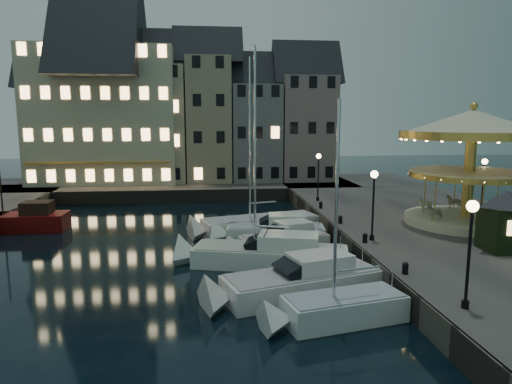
{
  "coord_description": "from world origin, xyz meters",
  "views": [
    {
      "loc": [
        -2.46,
        -24.51,
        8.39
      ],
      "look_at": [
        1.0,
        8.0,
        3.2
      ],
      "focal_mm": 32.0,
      "sensor_mm": 36.0,
      "label": 1
    }
  ],
  "objects": [
    {
      "name": "bollard_c",
      "position": [
        6.6,
        5.5,
        1.6
      ],
      "size": [
        0.3,
        0.3,
        0.57
      ],
      "color": "black",
      "rests_on": "quay_east"
    },
    {
      "name": "townhouse_nd",
      "position": [
        -2.25,
        30.0,
        9.28
      ],
      "size": [
        5.5,
        8.0,
        15.8
      ],
      "color": "gray",
      "rests_on": "quay_north"
    },
    {
      "name": "streetlamp_c",
      "position": [
        7.2,
        14.5,
        4.02
      ],
      "size": [
        0.44,
        0.44,
        4.17
      ],
      "color": "black",
      "rests_on": "quay_east"
    },
    {
      "name": "bollard_b",
      "position": [
        6.6,
        0.5,
        1.6
      ],
      "size": [
        0.3,
        0.3,
        0.57
      ],
      "color": "black",
      "rests_on": "quay_east"
    },
    {
      "name": "hotel_corner",
      "position": [
        -14.0,
        30.0,
        9.78
      ],
      "size": [
        17.6,
        9.0,
        16.8
      ],
      "color": "beige",
      "rests_on": "quay_north"
    },
    {
      "name": "quay_east",
      "position": [
        14.0,
        6.0,
        0.65
      ],
      "size": [
        16.0,
        56.0,
        1.3
      ],
      "primitive_type": "cube",
      "color": "#474442",
      "rests_on": "ground"
    },
    {
      "name": "ground",
      "position": [
        0.0,
        0.0,
        0.0
      ],
      "size": [
        160.0,
        160.0,
        0.0
      ],
      "primitive_type": "plane",
      "color": "black",
      "rests_on": "ground"
    },
    {
      "name": "quaywall_e",
      "position": [
        6.0,
        6.0,
        0.65
      ],
      "size": [
        0.15,
        44.0,
        1.3
      ],
      "primitive_type": "cube",
      "color": "#47423A",
      "rests_on": "ground"
    },
    {
      "name": "streetlamp_b",
      "position": [
        7.2,
        1.0,
        4.02
      ],
      "size": [
        0.44,
        0.44,
        4.17
      ],
      "color": "black",
      "rests_on": "quay_east"
    },
    {
      "name": "townhouse_ne",
      "position": [
        3.2,
        30.0,
        7.78
      ],
      "size": [
        6.16,
        8.0,
        12.8
      ],
      "color": "slate",
      "rests_on": "quay_north"
    },
    {
      "name": "bollard_d",
      "position": [
        6.6,
        11.0,
        1.6
      ],
      "size": [
        0.3,
        0.3,
        0.57
      ],
      "color": "black",
      "rests_on": "quay_east"
    },
    {
      "name": "townhouse_nf",
      "position": [
        9.25,
        30.0,
        8.28
      ],
      "size": [
        6.82,
        8.0,
        13.8
      ],
      "color": "gray",
      "rests_on": "quay_north"
    },
    {
      "name": "motorboat_d",
      "position": [
        1.92,
        3.28,
        0.64
      ],
      "size": [
        6.62,
        3.9,
        2.15
      ],
      "color": "silver",
      "rests_on": "ground"
    },
    {
      "name": "quaywall_n",
      "position": [
        -6.0,
        22.0,
        0.65
      ],
      "size": [
        48.0,
        0.15,
        1.3
      ],
      "primitive_type": "cube",
      "color": "#47423A",
      "rests_on": "ground"
    },
    {
      "name": "streetlamp_a",
      "position": [
        7.2,
        -9.0,
        4.02
      ],
      "size": [
        0.44,
        0.44,
        4.17
      ],
      "color": "black",
      "rests_on": "quay_east"
    },
    {
      "name": "red_fishing_boat",
      "position": [
        -16.8,
        11.2,
        0.69
      ],
      "size": [
        7.22,
        2.56,
        5.86
      ],
      "color": "#5A0A09",
      "rests_on": "ground"
    },
    {
      "name": "streetlamp_d",
      "position": [
        18.5,
        8.0,
        4.02
      ],
      "size": [
        0.44,
        0.44,
        4.17
      ],
      "color": "black",
      "rests_on": "quay_east"
    },
    {
      "name": "motorboat_a",
      "position": [
        2.59,
        -7.01,
        0.54
      ],
      "size": [
        6.25,
        3.13,
        10.25
      ],
      "color": "silver",
      "rests_on": "ground"
    },
    {
      "name": "townhouse_nc",
      "position": [
        -8.0,
        30.0,
        8.78
      ],
      "size": [
        6.82,
        8.0,
        14.8
      ],
      "color": "tan",
      "rests_on": "quay_north"
    },
    {
      "name": "motorboat_b",
      "position": [
        1.6,
        -3.97,
        0.64
      ],
      "size": [
        8.76,
        4.85,
        2.15
      ],
      "color": "silver",
      "rests_on": "ground"
    },
    {
      "name": "bollard_a",
      "position": [
        6.6,
        -5.0,
        1.6
      ],
      "size": [
        0.3,
        0.3,
        0.57
      ],
      "color": "black",
      "rests_on": "quay_east"
    },
    {
      "name": "quay_north",
      "position": [
        -8.0,
        28.0,
        0.65
      ],
      "size": [
        44.0,
        12.0,
        1.3
      ],
      "primitive_type": "cube",
      "color": "#474442",
      "rests_on": "ground"
    },
    {
      "name": "townhouse_na",
      "position": [
        -19.5,
        30.0,
        7.78
      ],
      "size": [
        5.5,
        8.0,
        12.8
      ],
      "color": "gray",
      "rests_on": "quay_north"
    },
    {
      "name": "carousel",
      "position": [
        15.2,
        4.51,
        6.72
      ],
      "size": [
        9.41,
        9.41,
        8.24
      ],
      "color": "beige",
      "rests_on": "quay_east"
    },
    {
      "name": "townhouse_nb",
      "position": [
        -14.05,
        30.0,
        8.28
      ],
      "size": [
        6.16,
        8.0,
        13.8
      ],
      "color": "gray",
      "rests_on": "quay_north"
    },
    {
      "name": "ticket_kiosk",
      "position": [
        13.5,
        -1.9,
        3.55
      ],
      "size": [
        3.23,
        3.23,
        3.79
      ],
      "color": "black",
      "rests_on": "quay_east"
    },
    {
      "name": "motorboat_c",
      "position": [
        0.67,
        0.8,
        0.68
      ],
      "size": [
        9.92,
        4.89,
        13.2
      ],
      "color": "silver",
      "rests_on": "ground"
    },
    {
      "name": "motorboat_e",
      "position": [
        1.72,
        5.99,
        0.64
      ],
      "size": [
        7.83,
        3.1,
        2.15
      ],
      "color": "silver",
      "rests_on": "ground"
    },
    {
      "name": "motorboat_f",
      "position": [
        0.91,
        8.78,
        0.53
      ],
      "size": [
        9.86,
        5.01,
        13.14
      ],
      "color": "silver",
      "rests_on": "ground"
    }
  ]
}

